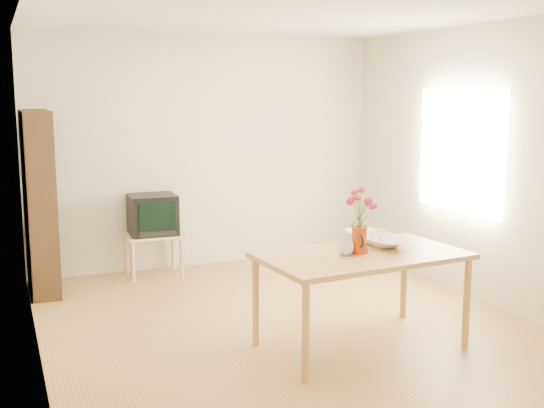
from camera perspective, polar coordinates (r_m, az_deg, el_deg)
name	(u,v)px	position (r m, az deg, el deg)	size (l,w,h in m)	color
room	(289,173)	(5.67, 1.40, 2.57)	(4.50, 4.50, 4.50)	olive
table	(362,262)	(5.31, 7.53, -4.83)	(1.64, 1.03, 0.75)	#B07D3C
tv_stand	(153,240)	(7.45, -9.90, -3.02)	(0.60, 0.45, 0.46)	tan
bookshelf	(40,209)	(7.00, -18.81, -0.42)	(0.28, 0.70, 1.80)	black
pitcher	(359,241)	(5.28, 7.29, -3.08)	(0.14, 0.21, 0.21)	#C2350B
flowers	(360,207)	(5.22, 7.36, -0.22)	(0.23, 0.23, 0.33)	#BF2D50
mug	(345,248)	(5.20, 6.16, -3.72)	(0.13, 0.13, 0.10)	white
bowl	(377,218)	(5.58, 8.77, -1.15)	(0.45, 0.45, 0.43)	white
teacup_a	(372,224)	(5.57, 8.40, -1.65)	(0.06, 0.06, 0.06)	white
teacup_b	(380,222)	(5.63, 9.05, -1.51)	(0.07, 0.07, 0.07)	white
television	(152,214)	(7.41, -9.98, -0.81)	(0.50, 0.47, 0.42)	black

